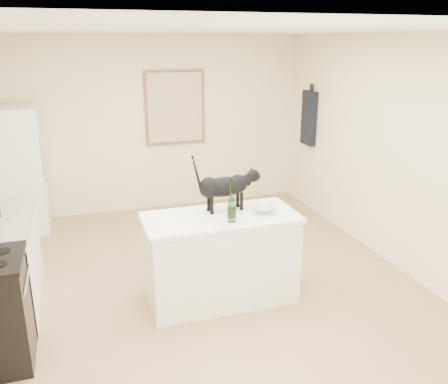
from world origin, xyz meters
TOP-DOWN VIEW (x-y plane):
  - floor at (0.00, 0.00)m, footprint 5.50×5.50m
  - ceiling at (0.00, 0.00)m, footprint 5.50×5.50m
  - wall_back at (0.00, 2.75)m, footprint 4.50×0.00m
  - wall_front at (0.00, -2.75)m, footprint 4.50×0.00m
  - wall_right at (2.25, 0.00)m, footprint 0.00×5.50m
  - island_base at (0.10, -0.20)m, footprint 1.44×0.67m
  - island_top at (0.10, -0.20)m, footprint 1.50×0.70m
  - left_cabinets at (-1.95, 0.30)m, footprint 0.60×1.40m
  - fridge at (-1.95, 2.35)m, footprint 0.68×0.68m
  - artwork_frame at (0.30, 2.72)m, footprint 0.90×0.03m
  - artwork_canvas at (0.30, 2.70)m, footprint 0.82×0.00m
  - hanging_garment at (2.19, 2.05)m, footprint 0.08×0.34m
  - black_cat at (0.18, -0.07)m, footprint 0.64×0.23m
  - wine_bottle at (0.15, -0.38)m, footprint 0.10×0.10m
  - glass_bowl at (0.52, -0.27)m, footprint 0.26×0.26m
  - fridge_paper at (-1.60, 2.43)m, footprint 0.04×0.15m

SIDE VIEW (x-z plane):
  - floor at x=0.00m, z-range 0.00..0.00m
  - island_base at x=0.10m, z-range 0.00..0.86m
  - left_cabinets at x=-1.95m, z-range 0.00..0.86m
  - fridge at x=-1.95m, z-range 0.00..1.70m
  - island_top at x=0.10m, z-range 0.86..0.90m
  - glass_bowl at x=0.52m, z-range 0.90..0.96m
  - wine_bottle at x=0.15m, z-range 0.90..1.27m
  - black_cat at x=0.18m, z-range 0.90..1.34m
  - fridge_paper at x=-1.60m, z-range 1.09..1.28m
  - wall_back at x=0.00m, z-range -0.95..3.55m
  - wall_front at x=0.00m, z-range -0.95..3.55m
  - wall_right at x=2.25m, z-range -1.45..4.05m
  - hanging_garment at x=2.19m, z-range 1.00..1.80m
  - artwork_frame at x=0.30m, z-range 1.00..2.10m
  - artwork_canvas at x=0.30m, z-range 1.04..2.06m
  - ceiling at x=0.00m, z-range 2.60..2.60m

